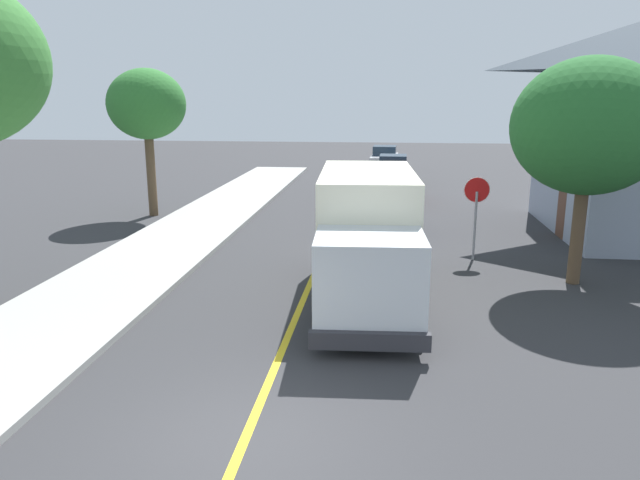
{
  "coord_description": "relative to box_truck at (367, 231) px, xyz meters",
  "views": [
    {
      "loc": [
        2.05,
        -7.84,
        5.1
      ],
      "look_at": [
        0.34,
        7.28,
        1.4
      ],
      "focal_mm": 33.34,
      "sensor_mm": 36.0,
      "label": 1
    }
  ],
  "objects": [
    {
      "name": "stop_sign",
      "position": [
        3.26,
        4.03,
        0.09
      ],
      "size": [
        0.8,
        0.1,
        2.65
      ],
      "color": "gray",
      "rests_on": "ground"
    },
    {
      "name": "street_tree_far_side",
      "position": [
        5.72,
        1.86,
        2.54
      ],
      "size": [
        4.03,
        4.03,
        6.13
      ],
      "color": "brown",
      "rests_on": "ground"
    },
    {
      "name": "parked_car_mid",
      "position": [
        0.82,
        14.7,
        -0.97
      ],
      "size": [
        2.01,
        4.48,
        1.67
      ],
      "color": "maroon",
      "rests_on": "ground"
    },
    {
      "name": "sidewalk_curb",
      "position": [
        -7.0,
        -2.89,
        -1.69
      ],
      "size": [
        3.6,
        60.0,
        0.15
      ],
      "primitive_type": "cube",
      "color": "#9E9E99",
      "rests_on": "ground"
    },
    {
      "name": "centre_line_yellow",
      "position": [
        -1.6,
        3.11,
        -1.76
      ],
      "size": [
        0.16,
        56.0,
        0.01
      ],
      "primitive_type": "cube",
      "color": "gold",
      "rests_on": "ground"
    },
    {
      "name": "street_tree_down_block",
      "position": [
        -9.67,
        9.87,
        2.96
      ],
      "size": [
        3.27,
        3.27,
        6.24
      ],
      "color": "brown",
      "rests_on": "ground"
    },
    {
      "name": "box_truck",
      "position": [
        0.0,
        0.0,
        0.0
      ],
      "size": [
        2.77,
        7.29,
        3.2
      ],
      "color": "#F2EDCC",
      "rests_on": "ground"
    },
    {
      "name": "ground_plane",
      "position": [
        -1.6,
        -6.89,
        -1.77
      ],
      "size": [
        120.0,
        120.0,
        0.0
      ],
      "primitive_type": "plane",
      "color": "#303033"
    },
    {
      "name": "parked_car_far",
      "position": [
        0.81,
        21.01,
        -0.97
      ],
      "size": [
        1.92,
        4.45,
        1.67
      ],
      "color": "#4C564C",
      "rests_on": "ground"
    },
    {
      "name": "parked_car_near",
      "position": [
        0.36,
        7.32,
        -0.97
      ],
      "size": [
        1.94,
        4.45,
        1.67
      ],
      "color": "#2D4793",
      "rests_on": "ground"
    },
    {
      "name": "parked_car_furthest",
      "position": [
        0.26,
        27.69,
        -0.97
      ],
      "size": [
        2.0,
        4.48,
        1.67
      ],
      "color": "#B7B7BC",
      "rests_on": "ground"
    }
  ]
}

